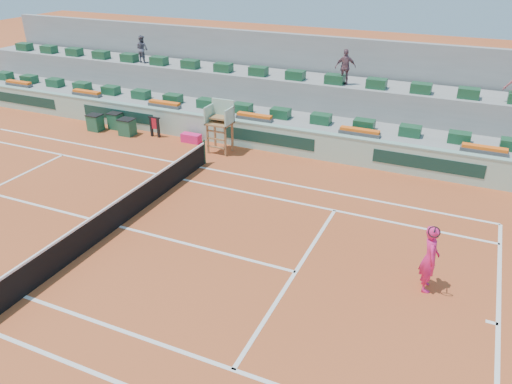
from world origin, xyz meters
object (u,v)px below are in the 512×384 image
Objects in this scene: umpire_chair at (220,119)px; tennis_player at (430,258)px; player_bag at (191,138)px; drink_cooler_a at (127,127)px.

tennis_player is at bearing -33.96° from umpire_chair.
player_bag is 0.40× the size of umpire_chair.
tennis_player is (9.96, -6.71, -0.54)m from umpire_chair.
tennis_player is (11.84, -7.14, 0.79)m from player_bag.
drink_cooler_a is 16.69m from tennis_player.
player_bag is 0.42× the size of tennis_player.
player_bag is at bearing 167.08° from umpire_chair.
umpire_chair is at bearing 0.02° from drink_cooler_a.
drink_cooler_a is at bearing -172.85° from player_bag.
umpire_chair reaches higher than drink_cooler_a.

